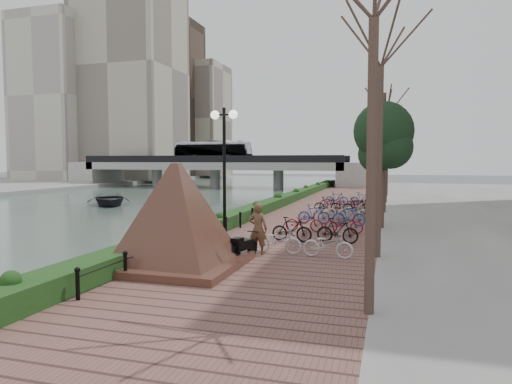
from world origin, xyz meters
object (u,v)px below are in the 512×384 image
at_px(granite_monument, 177,215).
at_px(boat, 109,199).
at_px(lamppost, 224,149).
at_px(motorcycle, 244,246).
at_px(pedestrian, 258,229).

height_order(granite_monument, boat, granite_monument).
distance_m(lamppost, motorcycle, 3.70).
bearing_deg(pedestrian, granite_monument, 57.76).
bearing_deg(motorcycle, boat, 147.33).
height_order(motorcycle, pedestrian, pedestrian).
height_order(lamppost, pedestrian, lamppost).
xyz_separation_m(granite_monument, pedestrian, (1.89, 2.47, -0.71)).
xyz_separation_m(lamppost, pedestrian, (1.42, -0.47, -2.79)).
distance_m(granite_monument, pedestrian, 3.19).
height_order(granite_monument, motorcycle, granite_monument).
bearing_deg(boat, pedestrian, -81.14).
height_order(granite_monument, pedestrian, granite_monument).
relative_size(pedestrian, boat, 0.36).
relative_size(motorcycle, pedestrian, 0.78).
bearing_deg(granite_monument, motorcycle, 45.09).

